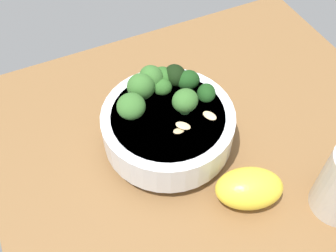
% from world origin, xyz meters
% --- Properties ---
extents(ground_plane, '(0.58, 0.58, 0.04)m').
position_xyz_m(ground_plane, '(0.00, 0.00, -0.02)').
color(ground_plane, brown).
extents(bowl_of_broccoli, '(0.17, 0.17, 0.10)m').
position_xyz_m(bowl_of_broccoli, '(0.05, -0.06, 0.04)').
color(bowl_of_broccoli, white).
rests_on(bowl_of_broccoli, ground_plane).
extents(lemon_wedge, '(0.10, 0.08, 0.05)m').
position_xyz_m(lemon_wedge, '(0.00, 0.06, 0.02)').
color(lemon_wedge, yellow).
rests_on(lemon_wedge, ground_plane).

